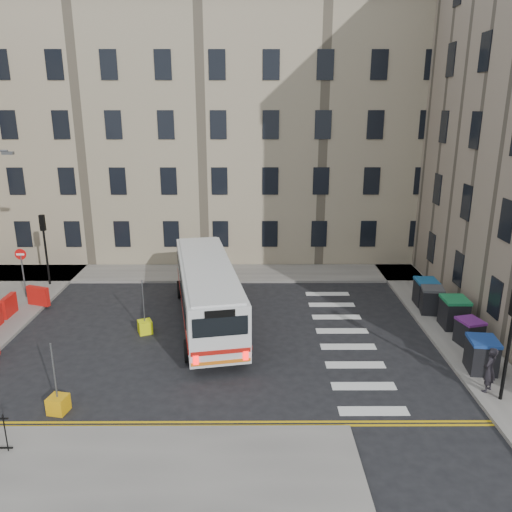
{
  "coord_description": "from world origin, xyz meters",
  "views": [
    {
      "loc": [
        -0.11,
        -20.88,
        10.07
      ],
      "look_at": [
        -0.01,
        2.62,
        3.0
      ],
      "focal_mm": 35.0,
      "sensor_mm": 36.0,
      "label": 1
    }
  ],
  "objects_px": {
    "wheelie_bin_c": "(454,312)",
    "bollard_chevron": "(58,404)",
    "wheelie_bin_a": "(482,355)",
    "pedestrian": "(489,370)",
    "bus": "(207,290)",
    "wheelie_bin_d": "(431,299)",
    "wheelie_bin_b": "(469,332)",
    "wheelie_bin_e": "(426,292)",
    "bollard_yellow": "(145,327)"
  },
  "relations": [
    {
      "from": "wheelie_bin_c",
      "to": "bollard_chevron",
      "type": "xyz_separation_m",
      "value": [
        -16.02,
        -6.54,
        -0.57
      ]
    },
    {
      "from": "wheelie_bin_a",
      "to": "pedestrian",
      "type": "relative_size",
      "value": 0.78
    },
    {
      "from": "bus",
      "to": "wheelie_bin_d",
      "type": "height_order",
      "value": "bus"
    },
    {
      "from": "bus",
      "to": "wheelie_bin_b",
      "type": "xyz_separation_m",
      "value": [
        11.53,
        -2.7,
        -0.93
      ]
    },
    {
      "from": "wheelie_bin_e",
      "to": "bollard_chevron",
      "type": "xyz_separation_m",
      "value": [
        -15.62,
        -9.31,
        -0.53
      ]
    },
    {
      "from": "wheelie_bin_b",
      "to": "wheelie_bin_c",
      "type": "bearing_deg",
      "value": 74.86
    },
    {
      "from": "bus",
      "to": "wheelie_bin_d",
      "type": "bearing_deg",
      "value": -6.09
    },
    {
      "from": "wheelie_bin_a",
      "to": "wheelie_bin_b",
      "type": "bearing_deg",
      "value": 85.39
    },
    {
      "from": "bus",
      "to": "wheelie_bin_a",
      "type": "height_order",
      "value": "bus"
    },
    {
      "from": "wheelie_bin_e",
      "to": "wheelie_bin_c",
      "type": "bearing_deg",
      "value": -80.08
    },
    {
      "from": "bus",
      "to": "bollard_yellow",
      "type": "relative_size",
      "value": 18.04
    },
    {
      "from": "wheelie_bin_b",
      "to": "wheelie_bin_a",
      "type": "bearing_deg",
      "value": -115.85
    },
    {
      "from": "bus",
      "to": "wheelie_bin_a",
      "type": "relative_size",
      "value": 8.07
    },
    {
      "from": "wheelie_bin_a",
      "to": "wheelie_bin_c",
      "type": "bearing_deg",
      "value": 90.12
    },
    {
      "from": "bollard_chevron",
      "to": "bus",
      "type": "bearing_deg",
      "value": 58.98
    },
    {
      "from": "wheelie_bin_c",
      "to": "bollard_yellow",
      "type": "relative_size",
      "value": 2.36
    },
    {
      "from": "wheelie_bin_d",
      "to": "bus",
      "type": "bearing_deg",
      "value": -165.32
    },
    {
      "from": "bollard_chevron",
      "to": "wheelie_bin_b",
      "type": "bearing_deg",
      "value": 16.48
    },
    {
      "from": "wheelie_bin_e",
      "to": "wheelie_bin_b",
      "type": "bearing_deg",
      "value": -83.61
    },
    {
      "from": "wheelie_bin_d",
      "to": "bollard_yellow",
      "type": "height_order",
      "value": "wheelie_bin_d"
    },
    {
      "from": "bus",
      "to": "bollard_yellow",
      "type": "bearing_deg",
      "value": -167.52
    },
    {
      "from": "wheelie_bin_c",
      "to": "wheelie_bin_d",
      "type": "distance_m",
      "value": 1.81
    },
    {
      "from": "wheelie_bin_c",
      "to": "wheelie_bin_d",
      "type": "xyz_separation_m",
      "value": [
        -0.45,
        1.75,
        -0.04
      ]
    },
    {
      "from": "wheelie_bin_e",
      "to": "bollard_yellow",
      "type": "relative_size",
      "value": 2.25
    },
    {
      "from": "wheelie_bin_c",
      "to": "wheelie_bin_e",
      "type": "distance_m",
      "value": 2.8
    },
    {
      "from": "bollard_yellow",
      "to": "bus",
      "type": "bearing_deg",
      "value": 23.04
    },
    {
      "from": "wheelie_bin_c",
      "to": "pedestrian",
      "type": "relative_size",
      "value": 0.83
    },
    {
      "from": "wheelie_bin_c",
      "to": "pedestrian",
      "type": "height_order",
      "value": "pedestrian"
    },
    {
      "from": "pedestrian",
      "to": "bollard_yellow",
      "type": "relative_size",
      "value": 2.85
    },
    {
      "from": "wheelie_bin_d",
      "to": "bollard_yellow",
      "type": "relative_size",
      "value": 2.29
    },
    {
      "from": "bus",
      "to": "bollard_yellow",
      "type": "height_order",
      "value": "bus"
    },
    {
      "from": "wheelie_bin_a",
      "to": "wheelie_bin_d",
      "type": "relative_size",
      "value": 0.98
    },
    {
      "from": "wheelie_bin_d",
      "to": "pedestrian",
      "type": "distance_m",
      "value": 7.28
    },
    {
      "from": "pedestrian",
      "to": "bollard_yellow",
      "type": "height_order",
      "value": "pedestrian"
    },
    {
      "from": "wheelie_bin_b",
      "to": "wheelie_bin_e",
      "type": "xyz_separation_m",
      "value": [
        -0.38,
        4.58,
        0.1
      ]
    },
    {
      "from": "bollard_chevron",
      "to": "pedestrian",
      "type": "bearing_deg",
      "value": 3.87
    },
    {
      "from": "wheelie_bin_c",
      "to": "pedestrian",
      "type": "bearing_deg",
      "value": -98.06
    },
    {
      "from": "bollard_chevron",
      "to": "wheelie_bin_c",
      "type": "bearing_deg",
      "value": 22.2
    },
    {
      "from": "wheelie_bin_d",
      "to": "wheelie_bin_e",
      "type": "height_order",
      "value": "wheelie_bin_e"
    },
    {
      "from": "wheelie_bin_b",
      "to": "bollard_yellow",
      "type": "xyz_separation_m",
      "value": [
        -14.33,
        1.5,
        -0.43
      ]
    },
    {
      "from": "bus",
      "to": "wheelie_bin_c",
      "type": "height_order",
      "value": "bus"
    },
    {
      "from": "bus",
      "to": "wheelie_bin_a",
      "type": "xyz_separation_m",
      "value": [
        11.08,
        -4.93,
        -0.83
      ]
    },
    {
      "from": "bus",
      "to": "wheelie_bin_a",
      "type": "distance_m",
      "value": 12.15
    },
    {
      "from": "wheelie_bin_b",
      "to": "bollard_yellow",
      "type": "relative_size",
      "value": 2.06
    },
    {
      "from": "wheelie_bin_c",
      "to": "bollard_yellow",
      "type": "bearing_deg",
      "value": -177.93
    },
    {
      "from": "bus",
      "to": "wheelie_bin_e",
      "type": "distance_m",
      "value": 11.34
    },
    {
      "from": "bollard_yellow",
      "to": "bollard_chevron",
      "type": "xyz_separation_m",
      "value": [
        -1.66,
        -6.24,
        0.0
      ]
    },
    {
      "from": "wheelie_bin_c",
      "to": "bollard_yellow",
      "type": "height_order",
      "value": "wheelie_bin_c"
    },
    {
      "from": "wheelie_bin_a",
      "to": "bus",
      "type": "bearing_deg",
      "value": 162.83
    },
    {
      "from": "wheelie_bin_a",
      "to": "wheelie_bin_e",
      "type": "height_order",
      "value": "wheelie_bin_e"
    }
  ]
}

